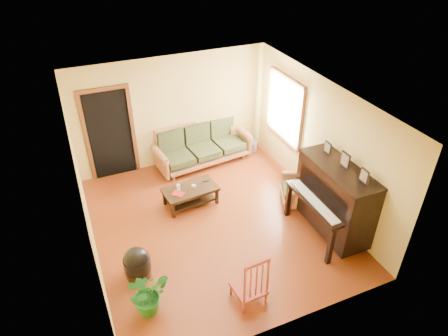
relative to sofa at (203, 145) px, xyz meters
name	(u,v)px	position (x,y,z in m)	size (l,w,h in m)	color
floor	(215,223)	(-0.57, -2.13, -0.48)	(5.00, 5.00, 0.00)	#5F220C
doorway	(110,135)	(-2.02, 0.35, 0.54)	(1.08, 0.16, 2.05)	black
window	(285,108)	(1.64, -0.83, 1.02)	(0.12, 1.36, 1.46)	white
sofa	(203,145)	(0.00, 0.00, 0.00)	(2.25, 0.94, 0.96)	#A5653C
coffee_table	(191,196)	(-0.80, -1.37, -0.28)	(1.09, 0.60, 0.40)	black
armchair	(298,187)	(1.26, -2.18, -0.10)	(0.73, 0.77, 0.77)	#A5653C
piano	(335,200)	(1.38, -3.18, 0.24)	(0.96, 1.63, 1.44)	black
footstool	(138,266)	(-2.24, -2.84, -0.27)	(0.45, 0.45, 0.43)	black
red_chair	(249,277)	(-0.76, -4.01, 0.02)	(0.47, 0.51, 1.00)	maroon
leaning_frame	(241,137)	(1.10, 0.25, -0.15)	(0.50, 0.11, 0.67)	gold
ceramic_crock	(253,146)	(1.36, 0.05, -0.35)	(0.21, 0.21, 0.26)	#2F4A8D
potted_plant	(147,294)	(-2.25, -3.58, -0.13)	(0.64, 0.55, 0.71)	#1B611D
book	(176,196)	(-1.14, -1.53, -0.07)	(0.17, 0.23, 0.02)	#A71F16
candle	(178,187)	(-1.04, -1.34, -0.02)	(0.08, 0.08, 0.13)	silver
glass_jar	(194,186)	(-0.72, -1.38, -0.06)	(0.09, 0.09, 0.06)	silver
remote	(206,181)	(-0.41, -1.27, -0.08)	(0.13, 0.04, 0.01)	black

